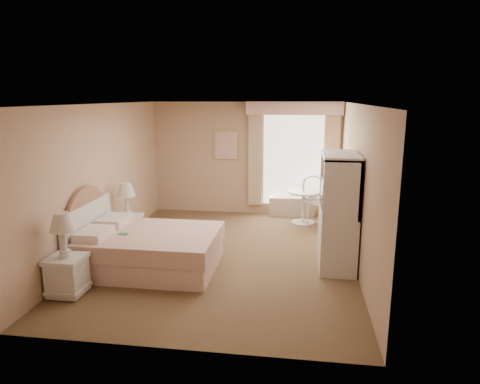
# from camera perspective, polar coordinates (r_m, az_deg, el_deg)

# --- Properties ---
(room) EXTENTS (4.21, 5.51, 2.51)m
(room) POSITION_cam_1_polar(r_m,az_deg,el_deg) (6.91, -2.09, 1.22)
(room) COLOR brown
(room) RESTS_ON ground
(window) EXTENTS (2.05, 0.22, 2.51)m
(window) POSITION_cam_1_polar(r_m,az_deg,el_deg) (9.41, 7.10, 4.76)
(window) COLOR white
(window) RESTS_ON room
(framed_art) EXTENTS (0.52, 0.04, 0.62)m
(framed_art) POSITION_cam_1_polar(r_m,az_deg,el_deg) (9.58, -1.91, 6.25)
(framed_art) COLOR tan
(framed_art) RESTS_ON room
(bed) EXTENTS (2.06, 1.55, 1.37)m
(bed) POSITION_cam_1_polar(r_m,az_deg,el_deg) (6.82, -12.48, -7.26)
(bed) COLOR #D8928D
(bed) RESTS_ON room
(nightstand_near) EXTENTS (0.47, 0.47, 1.13)m
(nightstand_near) POSITION_cam_1_polar(r_m,az_deg,el_deg) (6.21, -22.15, -9.00)
(nightstand_near) COLOR silver
(nightstand_near) RESTS_ON room
(nightstand_far) EXTENTS (0.46, 0.46, 1.10)m
(nightstand_far) POSITION_cam_1_polar(r_m,az_deg,el_deg) (7.97, -14.74, -3.82)
(nightstand_far) COLOR silver
(nightstand_far) RESTS_ON room
(round_table) EXTENTS (0.65, 0.65, 0.69)m
(round_table) POSITION_cam_1_polar(r_m,az_deg,el_deg) (9.03, 8.46, -1.33)
(round_table) COLOR silver
(round_table) RESTS_ON room
(cafe_chair) EXTENTS (0.59, 0.59, 1.01)m
(cafe_chair) POSITION_cam_1_polar(r_m,az_deg,el_deg) (9.00, 9.82, -0.57)
(cafe_chair) COLOR silver
(cafe_chair) RESTS_ON room
(armoire) EXTENTS (0.54, 1.07, 1.78)m
(armoire) POSITION_cam_1_polar(r_m,az_deg,el_deg) (6.80, 12.94, -3.71)
(armoire) COLOR silver
(armoire) RESTS_ON room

